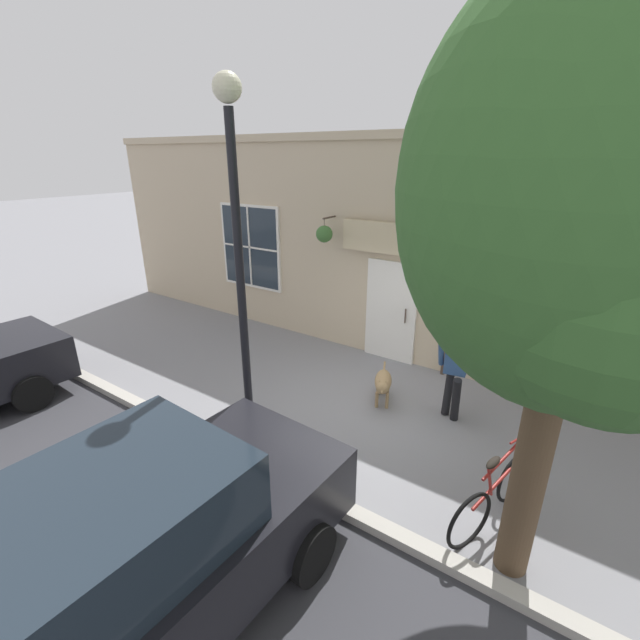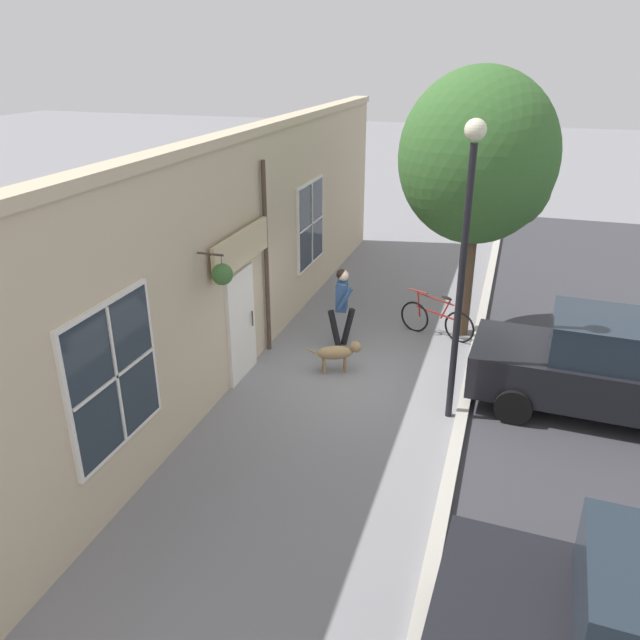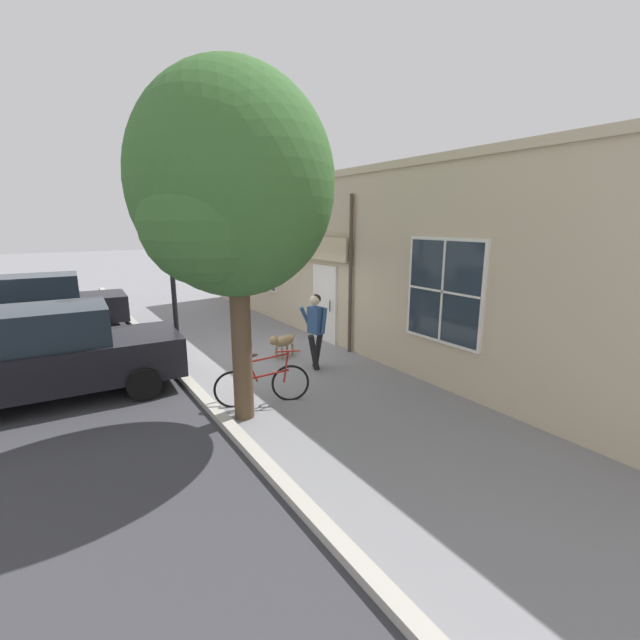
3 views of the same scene
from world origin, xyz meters
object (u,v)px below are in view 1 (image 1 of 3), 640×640
object	(u,v)px
street_lamp	(237,232)
leaning_bicycle	(495,494)
pedestrian_walking	(456,361)
dog_on_leash	(383,383)
parked_car_mid_block	(125,564)
street_tree_by_curb	(596,208)

from	to	relation	value
street_lamp	leaning_bicycle	bearing A→B (deg)	101.83
street_lamp	pedestrian_walking	bearing A→B (deg)	140.13
dog_on_leash	street_lamp	xyz separation A→B (m)	(2.25, -0.97, 2.78)
parked_car_mid_block	pedestrian_walking	bearing A→B (deg)	166.65
pedestrian_walking	leaning_bicycle	size ratio (longest dim) A/B	1.02
pedestrian_walking	dog_on_leash	size ratio (longest dim) A/B	1.65
dog_on_leash	leaning_bicycle	xyz separation A→B (m)	(1.58, 2.21, -0.03)
street_tree_by_curb	dog_on_leash	bearing A→B (deg)	-130.14
pedestrian_walking	dog_on_leash	xyz separation A→B (m)	(0.25, -1.11, -0.62)
pedestrian_walking	parked_car_mid_block	size ratio (longest dim) A/B	0.39
leaning_bicycle	street_lamp	distance (m)	4.30
dog_on_leash	parked_car_mid_block	distance (m)	4.74
parked_car_mid_block	leaning_bicycle	bearing A→B (deg)	143.98
pedestrian_walking	leaning_bicycle	xyz separation A→B (m)	(1.83, 1.10, -0.65)
dog_on_leash	street_tree_by_curb	world-z (taller)	street_tree_by_curb
pedestrian_walking	street_tree_by_curb	xyz separation A→B (m)	(2.43, 1.48, 2.67)
street_lamp	street_tree_by_curb	bearing A→B (deg)	91.07
parked_car_mid_block	street_tree_by_curb	bearing A→B (deg)	133.67
leaning_bicycle	dog_on_leash	bearing A→B (deg)	-125.53
dog_on_leash	leaning_bicycle	world-z (taller)	leaning_bicycle
dog_on_leash	street_tree_by_curb	xyz separation A→B (m)	(2.18, 2.59, 3.29)
dog_on_leash	street_lamp	bearing A→B (deg)	-23.43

